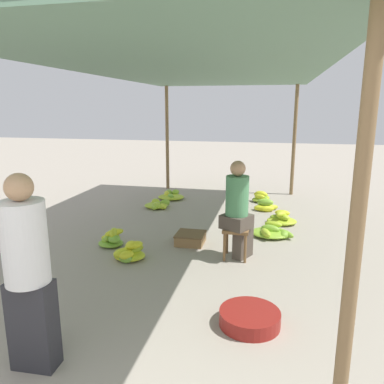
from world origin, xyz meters
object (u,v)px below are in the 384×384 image
Objects in this scene: banana_pile_left_3 at (171,196)px; banana_pile_right_3 at (261,197)px; banana_pile_right_2 at (272,232)px; banana_pile_left_1 at (157,205)px; stool at (236,234)px; vendor_seated at (238,208)px; banana_pile_right_0 at (282,219)px; vendor_foreground at (28,271)px; banana_pile_right_1 at (265,206)px; banana_pile_left_0 at (112,239)px; basin_black at (250,318)px; crate_near at (190,238)px; banana_pile_left_2 at (129,253)px.

banana_pile_right_3 reaches higher than banana_pile_left_3.
banana_pile_right_3 is at bearing 96.74° from banana_pile_right_2.
banana_pile_left_1 is 2.24m from banana_pile_right_3.
vendor_seated reaches higher than stool.
banana_pile_right_0 is (0.63, 1.69, -0.25)m from stool.
vendor_seated is 3.54m from banana_pile_left_3.
banana_pile_right_1 is (1.62, 5.03, -0.73)m from vendor_foreground.
banana_pile_left_0 is at bearing -157.48° from banana_pile_right_2.
banana_pile_left_1 is at bearing 129.19° from stool.
vendor_foreground reaches higher than stool.
banana_pile_left_3 reaches higher than basin_black.
banana_pile_right_3 is (-0.26, 2.18, 0.03)m from banana_pile_right_2.
banana_pile_left_0 reaches higher than crate_near.
banana_pile_left_3 is at bearing 137.79° from banana_pile_right_2.
banana_pile_left_0 reaches higher than banana_pile_right_1.
vendor_foreground is 2.63× the size of banana_pile_left_3.
banana_pile_left_1 is 1.15× the size of banana_pile_left_2.
basin_black is at bearing -37.30° from banana_pile_left_0.
banana_pile_left_2 reaches higher than basin_black.
basin_black is 2.06m from banana_pile_left_2.
banana_pile_left_2 is (-1.40, -0.38, -0.59)m from vendor_seated.
banana_pile_right_0 reaches higher than banana_pile_left_3.
banana_pile_left_3 is at bearing 120.16° from stool.
banana_pile_left_1 is (-1.83, 2.22, -0.63)m from vendor_seated.
banana_pile_left_0 is (-1.82, 0.04, -0.22)m from stool.
banana_pile_right_2 reaches higher than basin_black.
banana_pile_right_3 is (2.03, 0.95, 0.04)m from banana_pile_left_1.
banana_pile_right_3 is (0.22, 3.17, -0.24)m from stool.
vendor_foreground reaches higher than vendor_seated.
vendor_seated is 2.58× the size of banana_pile_right_0.
crate_near is at bearing -115.78° from banana_pile_right_1.
banana_pile_right_1 is (0.32, 2.53, -0.26)m from stool.
banana_pile_left_1 is 2.15m from banana_pile_right_1.
banana_pile_right_1 is at bearing 72.17° from vendor_foreground.
banana_pile_left_2 is at bearing -165.04° from stool.
banana_pile_left_0 is 0.73× the size of banana_pile_left_3.
vendor_foreground is 2.72× the size of banana_pile_left_1.
banana_pile_right_2 is at bearing -42.21° from banana_pile_left_3.
banana_pile_right_1 is (0.02, 4.10, 0.01)m from basin_black.
banana_pile_right_0 is 1.30× the size of banana_pile_right_3.
banana_pile_right_1 is at bearing 95.96° from banana_pile_right_2.
stool reaches higher than banana_pile_left_0.
banana_pile_left_2 is at bearing -83.69° from banana_pile_left_3.
vendor_seated is at bearing -109.85° from banana_pile_right_0.
banana_pile_right_0 is at bearing -74.67° from banana_pile_right_3.
vendor_seated is 2.94m from banana_pile_left_1.
banana_pile_left_1 is at bearing -155.03° from banana_pile_right_3.
vendor_foreground reaches higher than banana_pile_right_2.
banana_pile_left_3 is 0.86× the size of banana_pile_right_2.
banana_pile_left_3 is at bearing 85.55° from banana_pile_left_1.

